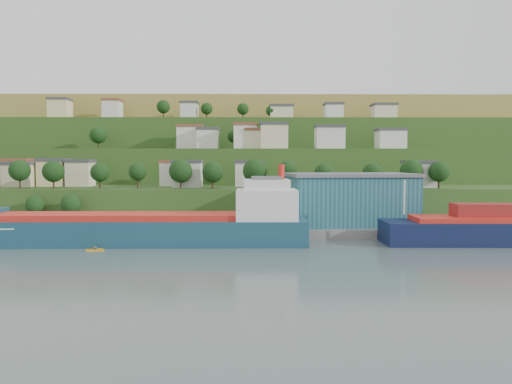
{
  "coord_description": "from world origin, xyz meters",
  "views": [
    {
      "loc": [
        12.08,
        -97.3,
        17.96
      ],
      "look_at": [
        13.14,
        15.0,
        10.87
      ],
      "focal_mm": 35.0,
      "sensor_mm": 36.0,
      "label": 1
    }
  ],
  "objects": [
    {
      "name": "ground",
      "position": [
        0.0,
        0.0,
        0.0
      ],
      "size": [
        500.0,
        500.0,
        0.0
      ],
      "primitive_type": "plane",
      "color": "#4C5D59",
      "rests_on": "ground"
    },
    {
      "name": "quay",
      "position": [
        20.0,
        28.0,
        0.0
      ],
      "size": [
        220.0,
        26.0,
        4.0
      ],
      "primitive_type": "cube",
      "color": "slate",
      "rests_on": "ground"
    },
    {
      "name": "hillside",
      "position": [
        -0.0,
        168.72,
        0.07
      ],
      "size": [
        360.0,
        210.51,
        96.0
      ],
      "color": "#284719",
      "rests_on": "ground"
    },
    {
      "name": "cargo_ship_near",
      "position": [
        -11.11,
        9.41,
        3.08
      ],
      "size": [
        75.03,
        12.16,
        19.28
      ],
      "rotation": [
        0.0,
        0.0,
        0.0
      ],
      "color": "#143A4D",
      "rests_on": "ground"
    },
    {
      "name": "warehouse",
      "position": [
        36.83,
        27.1,
        8.43
      ],
      "size": [
        32.61,
        21.76,
        12.8
      ],
      "rotation": [
        0.0,
        0.0,
        0.09
      ],
      "color": "#1D4A58",
      "rests_on": "quay"
    },
    {
      "name": "dinghy",
      "position": [
        -46.97,
        21.06,
        1.59
      ],
      "size": [
        4.0,
        1.8,
        0.78
      ],
      "primitive_type": "cube",
      "rotation": [
        0.0,
        0.0,
        -0.09
      ],
      "color": "silver",
      "rests_on": "pebble_beach"
    },
    {
      "name": "kayak_orange",
      "position": [
        -19.57,
        2.36,
        0.24
      ],
      "size": [
        3.23,
        1.36,
        0.8
      ],
      "rotation": [
        0.0,
        0.0,
        0.26
      ],
      "color": "orange",
      "rests_on": "ground"
    },
    {
      "name": "kayak_yellow",
      "position": [
        -18.93,
        1.25,
        0.25
      ],
      "size": [
        3.45,
        1.36,
        0.85
      ],
      "rotation": [
        0.0,
        0.0,
        0.23
      ],
      "color": "gold",
      "rests_on": "ground"
    }
  ]
}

